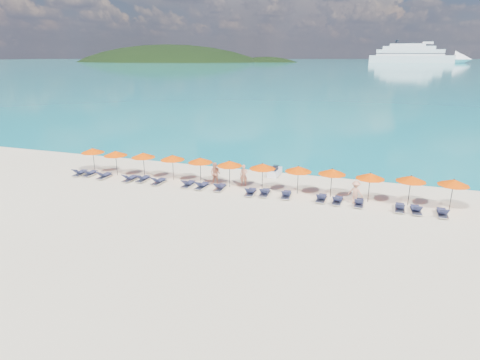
% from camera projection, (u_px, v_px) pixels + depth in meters
% --- Properties ---
extents(ground, '(1400.00, 1400.00, 0.00)m').
position_uv_depth(ground, '(226.00, 208.00, 28.45)').
color(ground, beige).
extents(sea, '(1600.00, 1300.00, 0.01)m').
position_uv_depth(sea, '(376.00, 62.00, 624.61)').
color(sea, '#1FA9B2').
rests_on(sea, ground).
extents(headland_main, '(374.00, 242.00, 126.50)m').
position_uv_depth(headland_main, '(168.00, 87.00, 619.89)').
color(headland_main, black).
rests_on(headland_main, ground).
extents(headland_small, '(162.00, 126.00, 85.50)m').
position_uv_depth(headland_small, '(265.00, 87.00, 590.90)').
color(headland_small, black).
rests_on(headland_small, ground).
extents(cruise_ship, '(124.65, 20.93, 34.66)m').
position_uv_depth(cruise_ship, '(420.00, 56.00, 522.88)').
color(cruise_ship, white).
rests_on(cruise_ship, ground).
extents(jetski, '(0.87, 2.27, 0.81)m').
position_uv_depth(jetski, '(275.00, 172.00, 36.06)').
color(jetski, white).
rests_on(jetski, ground).
extents(beachgoer_a, '(0.70, 0.52, 1.77)m').
position_uv_depth(beachgoer_a, '(244.00, 175.00, 33.14)').
color(beachgoer_a, tan).
rests_on(beachgoer_a, ground).
extents(beachgoer_b, '(0.95, 0.59, 1.88)m').
position_uv_depth(beachgoer_b, '(215.00, 174.00, 33.35)').
color(beachgoer_b, tan).
rests_on(beachgoer_b, ground).
extents(beachgoer_c, '(1.22, 0.82, 1.73)m').
position_uv_depth(beachgoer_c, '(356.00, 192.00, 29.07)').
color(beachgoer_c, tan).
rests_on(beachgoer_c, ground).
extents(umbrella_0, '(2.10, 2.10, 2.28)m').
position_uv_depth(umbrella_0, '(93.00, 150.00, 36.72)').
color(umbrella_0, black).
rests_on(umbrella_0, ground).
extents(umbrella_1, '(2.10, 2.10, 2.28)m').
position_uv_depth(umbrella_1, '(115.00, 153.00, 35.67)').
color(umbrella_1, black).
rests_on(umbrella_1, ground).
extents(umbrella_2, '(2.10, 2.10, 2.28)m').
position_uv_depth(umbrella_2, '(143.00, 155.00, 35.02)').
color(umbrella_2, black).
rests_on(umbrella_2, ground).
extents(umbrella_3, '(2.10, 2.10, 2.28)m').
position_uv_depth(umbrella_3, '(172.00, 157.00, 34.23)').
color(umbrella_3, black).
rests_on(umbrella_3, ground).
extents(umbrella_4, '(2.10, 2.10, 2.28)m').
position_uv_depth(umbrella_4, '(200.00, 160.00, 33.37)').
color(umbrella_4, black).
rests_on(umbrella_4, ground).
extents(umbrella_5, '(2.10, 2.10, 2.28)m').
position_uv_depth(umbrella_5, '(229.00, 163.00, 32.37)').
color(umbrella_5, black).
rests_on(umbrella_5, ground).
extents(umbrella_6, '(2.10, 2.10, 2.28)m').
position_uv_depth(umbrella_6, '(263.00, 166.00, 31.56)').
color(umbrella_6, black).
rests_on(umbrella_6, ground).
extents(umbrella_7, '(2.10, 2.10, 2.28)m').
position_uv_depth(umbrella_7, '(298.00, 169.00, 30.79)').
color(umbrella_7, black).
rests_on(umbrella_7, ground).
extents(umbrella_8, '(2.10, 2.10, 2.28)m').
position_uv_depth(umbrella_8, '(332.00, 172.00, 30.11)').
color(umbrella_8, black).
rests_on(umbrella_8, ground).
extents(umbrella_9, '(2.10, 2.10, 2.28)m').
position_uv_depth(umbrella_9, '(370.00, 176.00, 29.02)').
color(umbrella_9, black).
rests_on(umbrella_9, ground).
extents(umbrella_10, '(2.10, 2.10, 2.28)m').
position_uv_depth(umbrella_10, '(411.00, 179.00, 28.39)').
color(umbrella_10, black).
rests_on(umbrella_10, ground).
extents(umbrella_11, '(2.10, 2.10, 2.28)m').
position_uv_depth(umbrella_11, '(454.00, 182.00, 27.56)').
color(umbrella_11, black).
rests_on(umbrella_11, ground).
extents(lounger_0, '(0.78, 1.75, 0.66)m').
position_uv_depth(lounger_0, '(80.00, 173.00, 36.12)').
color(lounger_0, silver).
rests_on(lounger_0, ground).
extents(lounger_1, '(0.66, 1.71, 0.66)m').
position_uv_depth(lounger_1, '(90.00, 173.00, 35.93)').
color(lounger_1, silver).
rests_on(lounger_1, ground).
extents(lounger_2, '(0.66, 1.72, 0.66)m').
position_uv_depth(lounger_2, '(104.00, 176.00, 35.25)').
color(lounger_2, silver).
rests_on(lounger_2, ground).
extents(lounger_3, '(0.71, 1.73, 0.66)m').
position_uv_depth(lounger_3, '(130.00, 178.00, 34.46)').
color(lounger_3, silver).
rests_on(lounger_3, ground).
extents(lounger_4, '(0.63, 1.71, 0.66)m').
position_uv_depth(lounger_4, '(143.00, 179.00, 34.39)').
color(lounger_4, silver).
rests_on(lounger_4, ground).
extents(lounger_5, '(0.72, 1.73, 0.66)m').
position_uv_depth(lounger_5, '(159.00, 181.00, 33.66)').
color(lounger_5, silver).
rests_on(lounger_5, ground).
extents(lounger_6, '(0.65, 1.71, 0.66)m').
position_uv_depth(lounger_6, '(188.00, 184.00, 32.99)').
color(lounger_6, silver).
rests_on(lounger_6, ground).
extents(lounger_7, '(0.75, 1.74, 0.66)m').
position_uv_depth(lounger_7, '(202.00, 186.00, 32.57)').
color(lounger_7, silver).
rests_on(lounger_7, ground).
extents(lounger_8, '(0.68, 1.72, 0.66)m').
position_uv_depth(lounger_8, '(220.00, 187.00, 32.17)').
color(lounger_8, silver).
rests_on(lounger_8, ground).
extents(lounger_9, '(0.70, 1.73, 0.66)m').
position_uv_depth(lounger_9, '(251.00, 192.00, 31.08)').
color(lounger_9, silver).
rests_on(lounger_9, ground).
extents(lounger_10, '(0.72, 1.74, 0.66)m').
position_uv_depth(lounger_10, '(265.00, 192.00, 30.94)').
color(lounger_10, silver).
rests_on(lounger_10, ground).
extents(lounger_11, '(0.75, 1.74, 0.66)m').
position_uv_depth(lounger_11, '(286.00, 195.00, 30.47)').
color(lounger_11, silver).
rests_on(lounger_11, ground).
extents(lounger_12, '(0.67, 1.72, 0.66)m').
position_uv_depth(lounger_12, '(321.00, 198.00, 29.74)').
color(lounger_12, silver).
rests_on(lounger_12, ground).
extents(lounger_13, '(0.72, 1.73, 0.66)m').
position_uv_depth(lounger_13, '(337.00, 200.00, 29.28)').
color(lounger_13, silver).
rests_on(lounger_13, ground).
extents(lounger_14, '(0.65, 1.71, 0.66)m').
position_uv_depth(lounger_14, '(359.00, 203.00, 28.80)').
color(lounger_14, silver).
rests_on(lounger_14, ground).
extents(lounger_15, '(0.67, 1.72, 0.66)m').
position_uv_depth(lounger_15, '(400.00, 208.00, 27.89)').
color(lounger_15, silver).
rests_on(lounger_15, ground).
extents(lounger_16, '(0.73, 1.74, 0.66)m').
position_uv_depth(lounger_16, '(416.00, 210.00, 27.53)').
color(lounger_16, silver).
rests_on(lounger_16, ground).
extents(lounger_17, '(0.64, 1.71, 0.66)m').
position_uv_depth(lounger_17, '(442.00, 213.00, 26.99)').
color(lounger_17, silver).
rests_on(lounger_17, ground).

